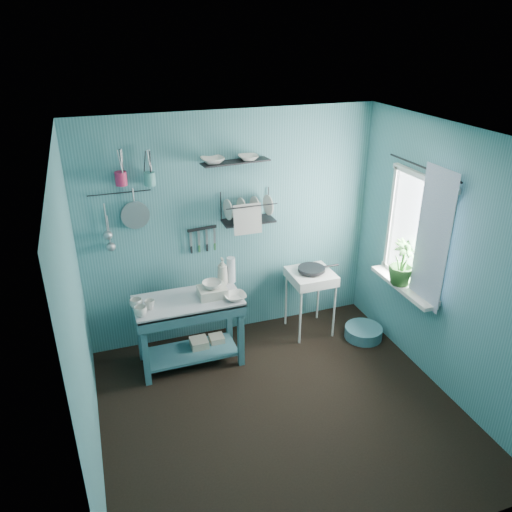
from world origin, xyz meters
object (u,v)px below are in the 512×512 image
object	(u,v)px
utensil_cup_magenta	(121,179)
dish_rack	(248,207)
soap_bottle	(222,271)
water_bottle	(231,270)
mug_left	(141,311)
frying_pan	(311,269)
storage_tin_large	(199,348)
colander	(135,215)
wash_tub	(212,292)
hotplate_stand	(310,302)
work_counter	(190,331)
storage_tin_small	(217,344)
floor_basin	(363,332)
mug_mid	(150,305)
potted_plant	(402,263)
mug_right	(136,303)
utensil_cup_teal	(150,179)

from	to	relation	value
utensil_cup_magenta	dish_rack	bearing A→B (deg)	-2.30
soap_bottle	water_bottle	world-z (taller)	soap_bottle
mug_left	frying_pan	world-z (taller)	mug_left
storage_tin_large	dish_rack	bearing A→B (deg)	25.14
dish_rack	colander	world-z (taller)	colander
wash_tub	dish_rack	xyz separation A→B (m)	(0.51, 0.38, 0.71)
hotplate_stand	utensil_cup_magenta	bearing A→B (deg)	-176.94
soap_bottle	hotplate_stand	world-z (taller)	soap_bottle
work_counter	storage_tin_small	world-z (taller)	work_counter
floor_basin	hotplate_stand	bearing A→B (deg)	146.58
hotplate_stand	storage_tin_small	xyz separation A→B (m)	(-1.12, -0.06, -0.28)
dish_rack	frying_pan	bearing A→B (deg)	-14.00
mug_mid	potted_plant	xyz separation A→B (m)	(2.48, -0.46, 0.26)
dish_rack	utensil_cup_magenta	xyz separation A→B (m)	(-1.24, 0.05, 0.41)
mug_mid	frying_pan	size ratio (longest dim) A/B	0.33
soap_bottle	colander	size ratio (longest dim) A/B	1.07
hotplate_stand	storage_tin_small	distance (m)	1.16
hotplate_stand	mug_right	bearing A→B (deg)	-164.65
storage_tin_large	hotplate_stand	bearing A→B (deg)	4.04
soap_bottle	utensil_cup_teal	size ratio (longest dim) A/B	2.30
wash_tub	water_bottle	size ratio (longest dim) A/B	1.00
utensil_cup_magenta	utensil_cup_teal	size ratio (longest dim) A/B	1.00
work_counter	hotplate_stand	distance (m)	1.43
soap_bottle	hotplate_stand	bearing A→B (deg)	-3.24
colander	storage_tin_large	xyz separation A→B (m)	(0.48, -0.39, -1.43)
wash_tub	storage_tin_large	size ratio (longest dim) A/B	1.27
frying_pan	colander	distance (m)	1.97
soap_bottle	frying_pan	distance (m)	1.01
water_bottle	colander	distance (m)	1.13
mug_left	floor_basin	world-z (taller)	mug_left
mug_mid	frying_pan	distance (m)	1.81
hotplate_stand	utensil_cup_magenta	xyz separation A→B (m)	(-1.90, 0.27, 1.55)
dish_rack	utensil_cup_magenta	world-z (taller)	utensil_cup_magenta
mug_right	storage_tin_large	distance (m)	0.92
hotplate_stand	utensil_cup_magenta	distance (m)	2.47
mug_left	mug_right	world-z (taller)	same
storage_tin_large	storage_tin_small	bearing A→B (deg)	8.53
water_bottle	storage_tin_small	world-z (taller)	water_bottle
hotplate_stand	potted_plant	world-z (taller)	potted_plant
soap_bottle	storage_tin_large	size ratio (longest dim) A/B	1.36
storage_tin_large	water_bottle	bearing A→B (deg)	22.04
work_counter	storage_tin_small	bearing A→B (deg)	17.23
frying_pan	floor_basin	world-z (taller)	frying_pan
utensil_cup_teal	colander	distance (m)	0.40
mug_right	frying_pan	bearing A→B (deg)	4.27
frying_pan	floor_basin	xyz separation A→B (m)	(0.53, -0.35, -0.73)
water_bottle	dish_rack	world-z (taller)	dish_rack
mug_mid	work_counter	bearing A→B (deg)	8.97
work_counter	water_bottle	xyz separation A→B (m)	(0.52, 0.22, 0.52)
frying_pan	storage_tin_large	xyz separation A→B (m)	(-1.32, -0.09, -0.68)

